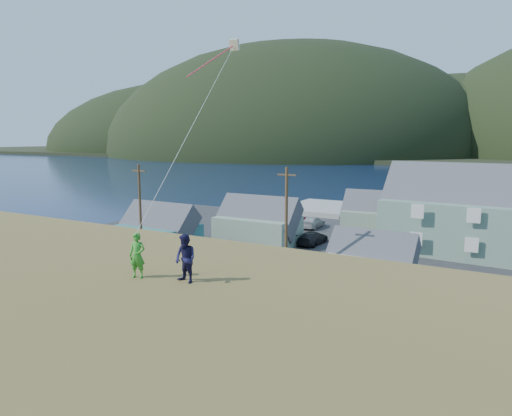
{
  "coord_description": "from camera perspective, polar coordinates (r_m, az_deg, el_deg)",
  "views": [
    {
      "loc": [
        12.74,
        -30.62,
        12.1
      ],
      "look_at": [
        2.48,
        -12.04,
        8.8
      ],
      "focal_mm": 32.0,
      "sensor_mm": 36.0,
      "label": 1
    }
  ],
  "objects": [
    {
      "name": "shed_white",
      "position": [
        38.49,
        14.21,
        -6.42
      ],
      "size": [
        7.13,
        4.87,
        5.53
      ],
      "rotation": [
        0.0,
        0.0,
        -0.04
      ],
      "color": "silver",
      "rests_on": "waterfront_lot"
    },
    {
      "name": "waterfront_lot",
      "position": [
        50.74,
        13.6,
        -5.13
      ],
      "size": [
        72.0,
        36.0,
        0.12
      ],
      "primitive_type": "cube",
      "color": "#28282B",
      "rests_on": "ground"
    },
    {
      "name": "shed_palegreen_near",
      "position": [
        51.45,
        0.22,
        -1.87
      ],
      "size": [
        9.26,
        5.86,
        6.71
      ],
      "rotation": [
        0.0,
        0.0,
        0.0
      ],
      "color": "slate",
      "rests_on": "waterfront_lot"
    },
    {
      "name": "ground",
      "position": [
        35.3,
        6.07,
        -11.25
      ],
      "size": [
        900.0,
        900.0,
        0.0
      ],
      "primitive_type": "plane",
      "color": "#0A1638",
      "rests_on": "ground"
    },
    {
      "name": "parked_cars",
      "position": [
        58.21,
        4.9,
        -2.32
      ],
      "size": [
        24.61,
        14.04,
        1.5
      ],
      "color": "black",
      "rests_on": "waterfront_lot"
    },
    {
      "name": "wharf",
      "position": [
        73.98,
        13.89,
        -0.47
      ],
      "size": [
        26.0,
        14.0,
        0.9
      ],
      "primitive_type": "cube",
      "color": "gray",
      "rests_on": "ground"
    },
    {
      "name": "kite_flyer_green",
      "position": [
        16.57,
        -14.62,
        -5.77
      ],
      "size": [
        0.67,
        0.54,
        1.6
      ],
      "primitive_type": "imported",
      "rotation": [
        0.0,
        0.0,
        0.29
      ],
      "color": "#2F8D26",
      "rests_on": "hillside"
    },
    {
      "name": "far_shore",
      "position": [
        361.01,
        27.06,
        6.13
      ],
      "size": [
        900.0,
        320.0,
        2.0
      ],
      "primitive_type": "cube",
      "color": "black",
      "rests_on": "ground"
    },
    {
      "name": "shed_teal",
      "position": [
        48.96,
        -12.18,
        -2.76
      ],
      "size": [
        8.37,
        6.0,
        6.46
      ],
      "rotation": [
        0.0,
        0.0,
        -0.03
      ],
      "color": "#317268",
      "rests_on": "waterfront_lot"
    },
    {
      "name": "kite_rig",
      "position": [
        24.69,
        -3.32,
        19.13
      ],
      "size": [
        1.5,
        4.95,
        12.48
      ],
      "color": "beige",
      "rests_on": "ground"
    },
    {
      "name": "kite_flyer_navy",
      "position": [
        15.72,
        -8.81,
        -6.28
      ],
      "size": [
        0.92,
        0.78,
        1.66
      ],
      "primitive_type": "imported",
      "rotation": [
        0.0,
        0.0,
        -0.21
      ],
      "color": "#18163C",
      "rests_on": "hillside"
    },
    {
      "name": "grass_strip",
      "position": [
        33.56,
        4.71,
        -12.23
      ],
      "size": [
        110.0,
        8.0,
        0.1
      ],
      "primitive_type": "cube",
      "color": "#4C3D19",
      "rests_on": "ground"
    },
    {
      "name": "utility_poles",
      "position": [
        35.86,
        4.97,
        -2.88
      ],
      "size": [
        33.95,
        0.24,
        9.69
      ],
      "color": "#47331E",
      "rests_on": "waterfront_lot"
    },
    {
      "name": "shed_palegreen_far",
      "position": [
        57.92,
        15.78,
        -0.93
      ],
      "size": [
        10.46,
        6.4,
        6.79
      ],
      "rotation": [
        0.0,
        0.0,
        0.07
      ],
      "color": "slate",
      "rests_on": "waterfront_lot"
    }
  ]
}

